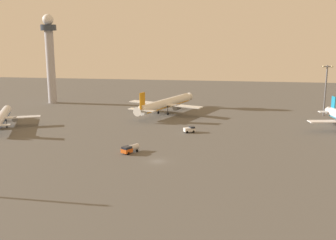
{
  "coord_description": "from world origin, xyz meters",
  "views": [
    {
      "loc": [
        19.77,
        -110.01,
        36.15
      ],
      "look_at": [
        -2.82,
        38.52,
        4.0
      ],
      "focal_mm": 43.16,
      "sensor_mm": 36.0,
      "label": 1
    }
  ],
  "objects_px": {
    "airplane_terminal_side": "(165,104)",
    "airplane_taxiway_distant": "(1,118)",
    "baggage_tractor": "(190,129)",
    "apron_light_central": "(326,87)",
    "fuel_truck": "(130,149)",
    "control_tower": "(50,53)"
  },
  "relations": [
    {
      "from": "fuel_truck",
      "to": "baggage_tractor",
      "type": "bearing_deg",
      "value": -87.51
    },
    {
      "from": "fuel_truck",
      "to": "apron_light_central",
      "type": "xyz_separation_m",
      "value": [
        72.36,
        70.02,
        11.73
      ]
    },
    {
      "from": "airplane_taxiway_distant",
      "to": "fuel_truck",
      "type": "xyz_separation_m",
      "value": [
        58.95,
        -27.33,
        -2.34
      ]
    },
    {
      "from": "airplane_taxiway_distant",
      "to": "fuel_truck",
      "type": "bearing_deg",
      "value": -48.03
    },
    {
      "from": "airplane_terminal_side",
      "to": "fuel_truck",
      "type": "distance_m",
      "value": 63.92
    },
    {
      "from": "airplane_taxiway_distant",
      "to": "apron_light_central",
      "type": "height_order",
      "value": "apron_light_central"
    },
    {
      "from": "airplane_terminal_side",
      "to": "baggage_tractor",
      "type": "relative_size",
      "value": 9.98
    },
    {
      "from": "baggage_tractor",
      "to": "fuel_truck",
      "type": "relative_size",
      "value": 0.7
    },
    {
      "from": "control_tower",
      "to": "airplane_terminal_side",
      "type": "xyz_separation_m",
      "value": [
        64.25,
        -20.32,
        -21.76
      ]
    },
    {
      "from": "baggage_tractor",
      "to": "apron_light_central",
      "type": "distance_m",
      "value": 70.93
    },
    {
      "from": "control_tower",
      "to": "baggage_tractor",
      "type": "distance_m",
      "value": 99.42
    },
    {
      "from": "airplane_terminal_side",
      "to": "fuel_truck",
      "type": "relative_size",
      "value": 7.02
    },
    {
      "from": "airplane_terminal_side",
      "to": "airplane_taxiway_distant",
      "type": "bearing_deg",
      "value": -127.34
    },
    {
      "from": "airplane_terminal_side",
      "to": "apron_light_central",
      "type": "distance_m",
      "value": 72.1
    },
    {
      "from": "airplane_terminal_side",
      "to": "baggage_tractor",
      "type": "distance_m",
      "value": 37.83
    },
    {
      "from": "control_tower",
      "to": "airplane_taxiway_distant",
      "type": "distance_m",
      "value": 61.31
    },
    {
      "from": "apron_light_central",
      "to": "control_tower",
      "type": "bearing_deg",
      "value": 174.05
    },
    {
      "from": "fuel_truck",
      "to": "apron_light_central",
      "type": "bearing_deg",
      "value": -105.18
    },
    {
      "from": "fuel_truck",
      "to": "airplane_terminal_side",
      "type": "bearing_deg",
      "value": -60.16
    },
    {
      "from": "baggage_tractor",
      "to": "fuel_truck",
      "type": "xyz_separation_m",
      "value": [
        -15.65,
        -29.11,
        0.19
      ]
    },
    {
      "from": "fuel_truck",
      "to": "apron_light_central",
      "type": "distance_m",
      "value": 101.37
    },
    {
      "from": "control_tower",
      "to": "baggage_tractor",
      "type": "height_order",
      "value": "control_tower"
    }
  ]
}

